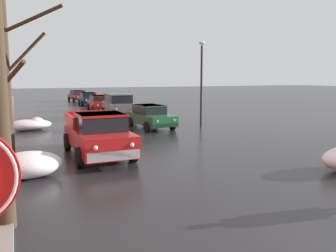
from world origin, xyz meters
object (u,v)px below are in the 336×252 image
object	(u,v)px
suv_grey_parked_kerbside_mid	(118,104)
sedan_maroon_at_far_intersection	(78,96)
pickup_truck_red_approaching_near_lane	(98,134)
fire_hydrant	(10,184)
bare_tree_second_along_sidewalk	(5,71)
sedan_red_parked_far_down_block	(100,103)
sedan_green_parked_kerbside_close	(150,116)
street_lamp_post	(201,79)
sedan_darkblue_queued_behind_truck	(88,99)

from	to	relation	value
suv_grey_parked_kerbside_mid	sedan_maroon_at_far_intersection	size ratio (longest dim) A/B	1.04
pickup_truck_red_approaching_near_lane	fire_hydrant	bearing A→B (deg)	-130.35
bare_tree_second_along_sidewalk	sedan_red_parked_far_down_block	distance (m)	19.06
sedan_green_parked_kerbside_close	suv_grey_parked_kerbside_mid	world-z (taller)	suv_grey_parked_kerbside_mid
suv_grey_parked_kerbside_mid	sedan_red_parked_far_down_block	bearing A→B (deg)	91.43
bare_tree_second_along_sidewalk	sedan_green_parked_kerbside_close	xyz separation A→B (m)	(7.71, 5.08, -2.54)
sedan_green_parked_kerbside_close	sedan_maroon_at_far_intersection	distance (m)	25.39
suv_grey_parked_kerbside_mid	street_lamp_post	size ratio (longest dim) A/B	0.84
sedan_darkblue_queued_behind_truck	sedan_green_parked_kerbside_close	bearing A→B (deg)	-90.07
fire_hydrant	bare_tree_second_along_sidewalk	bearing A→B (deg)	90.40
sedan_red_parked_far_down_block	street_lamp_post	xyz separation A→B (m)	(3.48, -12.81, 2.23)
sedan_maroon_at_far_intersection	sedan_darkblue_queued_behind_truck	bearing A→B (deg)	-89.71
sedan_darkblue_queued_behind_truck	sedan_maroon_at_far_intersection	distance (m)	6.53
pickup_truck_red_approaching_near_lane	street_lamp_post	bearing A→B (deg)	35.18
pickup_truck_red_approaching_near_lane	sedan_green_parked_kerbside_close	distance (m)	7.58
sedan_darkblue_queued_behind_truck	fire_hydrant	distance (m)	29.58
sedan_red_parked_far_down_block	fire_hydrant	xyz separation A→B (m)	(-7.43, -21.96, -0.40)
bare_tree_second_along_sidewalk	sedan_maroon_at_far_intersection	size ratio (longest dim) A/B	1.45
sedan_green_parked_kerbside_close	street_lamp_post	size ratio (longest dim) A/B	0.77
pickup_truck_red_approaching_near_lane	fire_hydrant	xyz separation A→B (m)	(-3.10, -3.65, -0.52)
pickup_truck_red_approaching_near_lane	street_lamp_post	xyz separation A→B (m)	(7.81, 5.50, 2.10)
bare_tree_second_along_sidewalk	fire_hydrant	distance (m)	5.47
sedan_green_parked_kerbside_close	bare_tree_second_along_sidewalk	bearing A→B (deg)	-146.63
street_lamp_post	sedan_red_parked_far_down_block	bearing A→B (deg)	105.20
suv_grey_parked_kerbside_mid	street_lamp_post	world-z (taller)	street_lamp_post
pickup_truck_red_approaching_near_lane	fire_hydrant	distance (m)	4.82
sedan_green_parked_kerbside_close	street_lamp_post	xyz separation A→B (m)	(3.23, -0.54, 2.23)
sedan_green_parked_kerbside_close	street_lamp_post	bearing A→B (deg)	-9.49
street_lamp_post	sedan_darkblue_queued_behind_truck	bearing A→B (deg)	99.39
bare_tree_second_along_sidewalk	suv_grey_parked_kerbside_mid	xyz separation A→B (m)	(7.61, 11.59, -2.31)
suv_grey_parked_kerbside_mid	fire_hydrant	world-z (taller)	suv_grey_parked_kerbside_mid
suv_grey_parked_kerbside_mid	sedan_darkblue_queued_behind_truck	world-z (taller)	suv_grey_parked_kerbside_mid
sedan_red_parked_far_down_block	sedan_green_parked_kerbside_close	bearing A→B (deg)	-88.83
sedan_maroon_at_far_intersection	fire_hydrant	bearing A→B (deg)	-102.33
sedan_red_parked_far_down_block	street_lamp_post	bearing A→B (deg)	-74.80
sedan_maroon_at_far_intersection	fire_hydrant	size ratio (longest dim) A/B	6.04
bare_tree_second_along_sidewalk	sedan_maroon_at_far_intersection	world-z (taller)	bare_tree_second_along_sidewalk
suv_grey_parked_kerbside_mid	sedan_maroon_at_far_intersection	xyz separation A→B (m)	(0.10, 18.88, -0.24)
sedan_red_parked_far_down_block	sedan_maroon_at_far_intersection	size ratio (longest dim) A/B	1.04
suv_grey_parked_kerbside_mid	street_lamp_post	xyz separation A→B (m)	(3.34, -7.05, 2.00)
sedan_red_parked_far_down_block	sedan_maroon_at_far_intersection	xyz separation A→B (m)	(0.24, 13.12, -0.00)
pickup_truck_red_approaching_near_lane	sedan_maroon_at_far_intersection	xyz separation A→B (m)	(4.57, 31.44, -0.13)
pickup_truck_red_approaching_near_lane	street_lamp_post	world-z (taller)	street_lamp_post
bare_tree_second_along_sidewalk	pickup_truck_red_approaching_near_lane	bearing A→B (deg)	-17.09
bare_tree_second_along_sidewalk	sedan_red_parked_far_down_block	world-z (taller)	bare_tree_second_along_sidewalk
sedan_darkblue_queued_behind_truck	sedan_red_parked_far_down_block	bearing A→B (deg)	-92.37
sedan_green_parked_kerbside_close	street_lamp_post	distance (m)	3.96
bare_tree_second_along_sidewalk	street_lamp_post	xyz separation A→B (m)	(10.94, 4.54, -0.31)
bare_tree_second_along_sidewalk	sedan_green_parked_kerbside_close	world-z (taller)	bare_tree_second_along_sidewalk
suv_grey_parked_kerbside_mid	fire_hydrant	size ratio (longest dim) A/B	6.27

